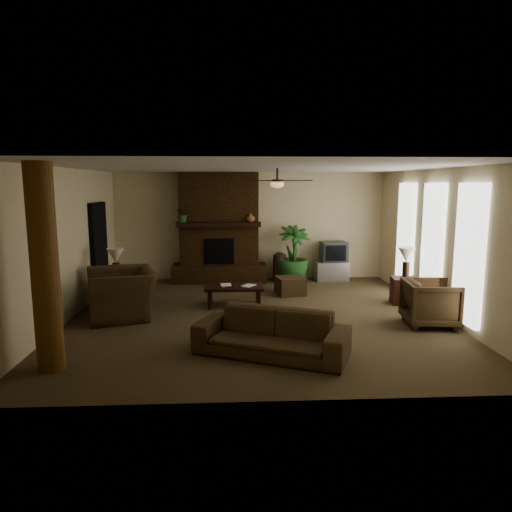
{
  "coord_description": "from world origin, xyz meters",
  "views": [
    {
      "loc": [
        -0.47,
        -8.48,
        2.51
      ],
      "look_at": [
        0.0,
        0.4,
        1.1
      ],
      "focal_mm": 32.07,
      "sensor_mm": 36.0,
      "label": 1
    }
  ],
  "objects": [
    {
      "name": "ceiling_fan",
      "position": [
        0.4,
        0.3,
        2.53
      ],
      "size": [
        1.35,
        1.35,
        0.37
      ],
      "color": "black",
      "rests_on": "ceiling"
    },
    {
      "name": "lamp_left",
      "position": [
        -2.87,
        0.93,
        1.0
      ],
      "size": [
        0.44,
        0.44,
        0.65
      ],
      "color": "black",
      "rests_on": "side_table_left"
    },
    {
      "name": "room_shell",
      "position": [
        0.0,
        0.0,
        1.4
      ],
      "size": [
        7.0,
        7.0,
        7.0
      ],
      "color": "brown",
      "rests_on": "ground"
    },
    {
      "name": "log_column",
      "position": [
        -2.95,
        -2.4,
        1.4
      ],
      "size": [
        0.36,
        0.36,
        2.8
      ],
      "primitive_type": "cylinder",
      "color": "brown",
      "rests_on": "ground"
    },
    {
      "name": "tv",
      "position": [
        2.17,
        3.14,
        0.76
      ],
      "size": [
        0.67,
        0.56,
        0.52
      ],
      "color": "#3C3C3F",
      "rests_on": "tv_stand"
    },
    {
      "name": "windows",
      "position": [
        3.45,
        0.2,
        1.35
      ],
      "size": [
        0.08,
        3.65,
        2.35
      ],
      "color": "white",
      "rests_on": "ground"
    },
    {
      "name": "coffee_table",
      "position": [
        -0.44,
        0.76,
        0.37
      ],
      "size": [
        1.2,
        0.7,
        0.43
      ],
      "color": "black",
      "rests_on": "ground"
    },
    {
      "name": "armchair_right",
      "position": [
        3.06,
        -0.76,
        0.45
      ],
      "size": [
        0.91,
        0.96,
        0.9
      ],
      "primitive_type": "imported",
      "rotation": [
        0.0,
        0.0,
        1.47
      ],
      "color": "#42311C",
      "rests_on": "ground"
    },
    {
      "name": "floor_vase",
      "position": [
        0.75,
        3.09,
        0.43
      ],
      "size": [
        0.34,
        0.34,
        0.77
      ],
      "color": "#30231A",
      "rests_on": "ground"
    },
    {
      "name": "book_a",
      "position": [
        -0.71,
        0.72,
        0.57
      ],
      "size": [
        0.22,
        0.05,
        0.29
      ],
      "primitive_type": "imported",
      "rotation": [
        0.0,
        0.0,
        0.09
      ],
      "color": "#999999",
      "rests_on": "coffee_table"
    },
    {
      "name": "sofa",
      "position": [
        0.1,
        -2.03,
        0.44
      ],
      "size": [
        2.31,
        1.48,
        0.87
      ],
      "primitive_type": "imported",
      "rotation": [
        0.0,
        0.0,
        -0.41
      ],
      "color": "#42311C",
      "rests_on": "ground"
    },
    {
      "name": "mantel_vase",
      "position": [
        -0.0,
        2.98,
        1.67
      ],
      "size": [
        0.28,
        0.28,
        0.22
      ],
      "primitive_type": "imported",
      "rotation": [
        0.0,
        0.0,
        -0.3
      ],
      "color": "#95603B",
      "rests_on": "fireplace"
    },
    {
      "name": "lamp_right",
      "position": [
        3.15,
        0.71,
        1.0
      ],
      "size": [
        0.38,
        0.38,
        0.65
      ],
      "color": "black",
      "rests_on": "side_table_right"
    },
    {
      "name": "side_table_right",
      "position": [
        3.15,
        0.76,
        0.28
      ],
      "size": [
        0.57,
        0.57,
        0.55
      ],
      "primitive_type": "cube",
      "rotation": [
        0.0,
        0.0,
        -0.16
      ],
      "color": "black",
      "rests_on": "ground"
    },
    {
      "name": "side_table_left",
      "position": [
        -2.84,
        0.92,
        0.28
      ],
      "size": [
        0.58,
        0.58,
        0.55
      ],
      "primitive_type": "cube",
      "rotation": [
        0.0,
        0.0,
        0.18
      ],
      "color": "black",
      "rests_on": "ground"
    },
    {
      "name": "fireplace",
      "position": [
        -0.8,
        3.22,
        1.16
      ],
      "size": [
        2.4,
        0.7,
        2.8
      ],
      "color": "#422911",
      "rests_on": "ground"
    },
    {
      "name": "doorway",
      "position": [
        -3.44,
        1.8,
        1.05
      ],
      "size": [
        0.1,
        1.0,
        2.1
      ],
      "primitive_type": "cube",
      "color": "black",
      "rests_on": "ground"
    },
    {
      "name": "floor_plant",
      "position": [
        1.1,
        2.98,
        0.41
      ],
      "size": [
        1.17,
        1.62,
        0.82
      ],
      "primitive_type": "imported",
      "rotation": [
        0.0,
        0.0,
        0.26
      ],
      "color": "#2A5C24",
      "rests_on": "ground"
    },
    {
      "name": "book_b",
      "position": [
        -0.23,
        0.72,
        0.58
      ],
      "size": [
        0.19,
        0.14,
        0.29
      ],
      "primitive_type": "imported",
      "rotation": [
        0.0,
        0.0,
        -0.58
      ],
      "color": "#999999",
      "rests_on": "coffee_table"
    },
    {
      "name": "ottoman",
      "position": [
        0.85,
        1.68,
        0.2
      ],
      "size": [
        0.7,
        0.7,
        0.4
      ],
      "primitive_type": "cube",
      "rotation": [
        0.0,
        0.0,
        0.19
      ],
      "color": "#42311C",
      "rests_on": "ground"
    },
    {
      "name": "armchair_left",
      "position": [
        -2.57,
        0.11,
        0.6
      ],
      "size": [
        1.27,
        1.58,
        1.2
      ],
      "primitive_type": "imported",
      "rotation": [
        0.0,
        0.0,
        -1.27
      ],
      "color": "#42311C",
      "rests_on": "ground"
    },
    {
      "name": "mantel_plant",
      "position": [
        -1.67,
        2.92,
        1.72
      ],
      "size": [
        0.48,
        0.51,
        0.33
      ],
      "primitive_type": "imported",
      "rotation": [
        0.0,
        0.0,
        -0.29
      ],
      "color": "#2A5C24",
      "rests_on": "fireplace"
    },
    {
      "name": "tv_stand",
      "position": [
        2.12,
        3.15,
        0.25
      ],
      "size": [
        0.88,
        0.56,
        0.5
      ],
      "primitive_type": "cube",
      "rotation": [
        0.0,
        0.0,
        0.07
      ],
      "color": "#BABABC",
      "rests_on": "ground"
    }
  ]
}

